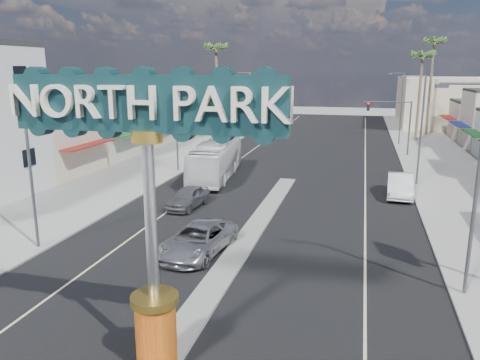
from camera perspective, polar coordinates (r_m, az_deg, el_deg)
The scene contains 24 objects.
ground at distance 41.71m, azimuth 6.07°, elevation 0.24°, with size 160.00×160.00×0.00m, color gray.
road at distance 41.71m, azimuth 6.07°, elevation 0.25°, with size 20.00×120.00×0.01m, color black.
median_island at distance 26.62m, azimuth 0.80°, elevation -7.22°, with size 1.30×30.00×0.16m, color gray.
sidewalk_left at distance 45.84m, azimuth -11.50°, elevation 1.32°, with size 8.00×120.00×0.12m, color gray.
sidewalk_right at distance 42.05m, azimuth 25.28°, elevation -0.80°, with size 8.00×120.00×0.12m, color gray.
storefront_row_left at distance 61.37m, azimuth -14.76°, elevation 6.96°, with size 12.00×42.00×6.00m, color beige.
backdrop_far_left at distance 89.82m, azimuth -3.56°, elevation 9.93°, with size 20.00×20.00×8.00m, color #B7B29E.
backdrop_far_right at distance 86.86m, azimuth 25.57°, elevation 8.54°, with size 20.00×20.00×8.00m, color beige.
gateway_sign at distance 13.99m, azimuth -11.01°, elevation -1.49°, with size 8.20×1.50×9.15m.
traffic_signal_left at distance 56.49m, azimuth -0.96°, elevation 8.17°, with size 5.09×0.45×6.00m.
traffic_signal_right at distance 54.52m, azimuth 18.14°, elevation 7.32°, with size 5.09×0.45×6.00m.
streetlight_l_near at distance 26.36m, azimuth -24.07°, elevation 2.65°, with size 2.03×0.22×9.00m.
streetlight_l_mid at distance 43.61m, azimuth -7.55°, elevation 7.53°, with size 2.03×0.22×9.00m.
streetlight_l_far at distance 64.45m, azimuth -0.11°, elevation 9.53°, with size 2.03×0.22×9.00m.
streetlight_r_near at distance 21.14m, azimuth 26.55°, elevation -0.03°, with size 2.03×0.22×9.00m.
streetlight_r_mid at distance 40.67m, azimuth 21.03°, elevation 6.34°, with size 2.03×0.22×9.00m.
streetlight_r_far at distance 62.50m, azimuth 18.96°, elevation 8.69°, with size 2.03×0.22×9.00m.
palm_left_far at distance 63.13m, azimuth -2.92°, elevation 15.27°, with size 2.60×2.60×13.10m.
palm_right_mid at distance 66.57m, azimuth 21.35°, elevation 13.53°, with size 2.60×2.60×12.10m.
palm_right_far at distance 72.81m, azimuth 22.56°, elevation 14.75°, with size 2.60×2.60×14.10m.
suv_left at distance 24.70m, azimuth -5.14°, elevation -7.22°, with size 2.59×5.61×1.56m, color #A7A7AB.
car_parked_left at distance 32.75m, azimuth -6.37°, elevation -2.11°, with size 1.74×4.32×1.47m, color slate.
car_parked_right at distance 37.38m, azimuth 18.93°, elevation -0.62°, with size 1.81×5.20×1.71m, color white.
city_bus at distance 41.35m, azimuth -2.95°, elevation 2.49°, with size 2.74×11.70×3.26m, color white.
Camera 1 is at (5.94, -10.18, 9.48)m, focal length 35.00 mm.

